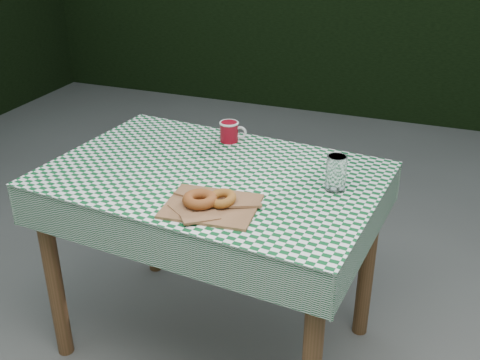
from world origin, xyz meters
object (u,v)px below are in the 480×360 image
Objects in this scene: paper_bag at (211,205)px; coffee_mug at (229,132)px; table at (214,264)px; drinking_glass at (336,173)px.

coffee_mug reaches higher than paper_bag.
coffee_mug is at bearing 105.73° from table.
drinking_glass reaches higher than table.
drinking_glass is at bearing 37.59° from paper_bag.
paper_bag is 0.54m from coffee_mug.
paper_bag is at bearing -87.39° from coffee_mug.
coffee_mug is at bearing 105.91° from paper_bag.
drinking_glass is (0.48, -0.27, 0.02)m from coffee_mug.
table is at bearing -93.18° from coffee_mug.
paper_bag is at bearing -142.41° from drinking_glass.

